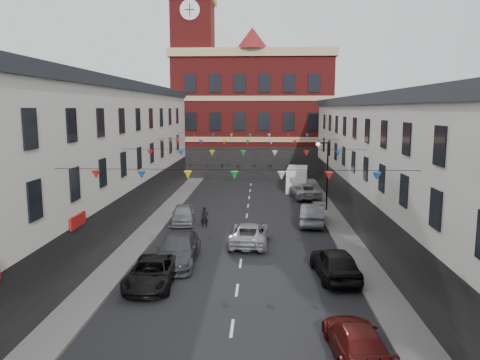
# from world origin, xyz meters

# --- Properties ---
(ground) EXTENTS (160.00, 160.00, 0.00)m
(ground) POSITION_xyz_m (0.00, 0.00, 0.00)
(ground) COLOR black
(ground) RESTS_ON ground
(pavement_left) EXTENTS (1.80, 64.00, 0.15)m
(pavement_left) POSITION_xyz_m (-6.90, 2.00, 0.07)
(pavement_left) COLOR #605E5B
(pavement_left) RESTS_ON ground
(pavement_right) EXTENTS (1.80, 64.00, 0.15)m
(pavement_right) POSITION_xyz_m (6.90, 2.00, 0.07)
(pavement_right) COLOR #605E5B
(pavement_right) RESTS_ON ground
(terrace_left) EXTENTS (8.40, 56.00, 10.70)m
(terrace_left) POSITION_xyz_m (-11.78, 1.00, 5.35)
(terrace_left) COLOR beige
(terrace_left) RESTS_ON ground
(terrace_right) EXTENTS (8.40, 56.00, 9.70)m
(terrace_right) POSITION_xyz_m (11.78, 1.00, 4.85)
(terrace_right) COLOR silver
(terrace_right) RESTS_ON ground
(civic_building) EXTENTS (20.60, 13.30, 18.50)m
(civic_building) POSITION_xyz_m (0.00, 37.95, 8.14)
(civic_building) COLOR maroon
(civic_building) RESTS_ON ground
(clock_tower) EXTENTS (5.60, 5.60, 30.00)m
(clock_tower) POSITION_xyz_m (-7.50, 35.00, 14.93)
(clock_tower) COLOR maroon
(clock_tower) RESTS_ON ground
(distant_hill) EXTENTS (40.00, 14.00, 10.00)m
(distant_hill) POSITION_xyz_m (-4.00, 62.00, 5.00)
(distant_hill) COLOR #2D4520
(distant_hill) RESTS_ON ground
(street_lamp) EXTENTS (1.10, 0.36, 6.00)m
(street_lamp) POSITION_xyz_m (6.55, 14.00, 3.90)
(street_lamp) COLOR black
(street_lamp) RESTS_ON ground
(car_left_c) EXTENTS (2.29, 4.88, 1.35)m
(car_left_c) POSITION_xyz_m (-4.27, -3.58, 0.67)
(car_left_c) COLOR black
(car_left_c) RESTS_ON ground
(car_left_d) EXTENTS (2.36, 5.64, 1.63)m
(car_left_d) POSITION_xyz_m (-3.60, -0.12, 0.81)
(car_left_d) COLOR #3F4046
(car_left_d) RESTS_ON ground
(car_left_e) EXTENTS (2.17, 4.43, 1.45)m
(car_left_e) POSITION_xyz_m (-4.83, 9.21, 0.73)
(car_left_e) COLOR gray
(car_left_e) RESTS_ON ground
(car_right_c) EXTENTS (2.07, 4.53, 1.29)m
(car_right_c) POSITION_xyz_m (4.53, -10.02, 0.64)
(car_right_c) COLOR #561311
(car_right_c) RESTS_ON ground
(car_right_d) EXTENTS (2.38, 4.94, 1.63)m
(car_right_d) POSITION_xyz_m (5.02, -2.10, 0.81)
(car_right_d) COLOR black
(car_right_d) RESTS_ON ground
(car_right_e) EXTENTS (2.35, 5.13, 1.63)m
(car_right_e) POSITION_xyz_m (5.10, 9.26, 0.81)
(car_right_e) COLOR #575960
(car_right_e) RESTS_ON ground
(car_right_f) EXTENTS (2.97, 5.55, 1.48)m
(car_right_f) POSITION_xyz_m (5.50, 20.00, 0.74)
(car_right_f) COLOR #A2A4A7
(car_right_f) RESTS_ON ground
(moving_car) EXTENTS (2.70, 5.34, 1.45)m
(moving_car) POSITION_xyz_m (0.42, 3.83, 0.72)
(moving_car) COLOR #9D9FA3
(moving_car) RESTS_ON ground
(white_van) EXTENTS (2.72, 5.69, 2.42)m
(white_van) POSITION_xyz_m (5.10, 24.72, 1.21)
(white_van) COLOR white
(white_van) RESTS_ON ground
(pedestrian) EXTENTS (0.60, 0.41, 1.58)m
(pedestrian) POSITION_xyz_m (-3.00, 7.90, 0.79)
(pedestrian) COLOR black
(pedestrian) RESTS_ON ground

